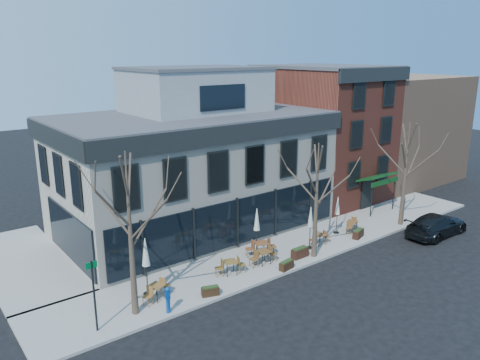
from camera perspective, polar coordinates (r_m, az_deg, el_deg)
ground at (r=30.22m, az=-0.44°, el=-8.51°), size 120.00×120.00×0.00m
sidewalk_front at (r=30.66m, az=6.91°, el=-8.11°), size 33.50×4.70×0.15m
sidewalk_side at (r=31.02m, az=-24.72°, el=-9.20°), size 4.50×12.00×0.15m
corner_building at (r=32.73m, az=-5.74°, el=2.03°), size 18.39×10.39×11.10m
red_brick_building at (r=40.67m, az=9.99°, el=5.80°), size 8.20×11.78×11.18m
bg_building at (r=49.12m, az=17.05°, el=6.23°), size 12.00×12.00×10.00m
tree_corner at (r=22.02m, az=-13.19°, el=-6.31°), size 3.93×3.98×7.92m
tree_mid at (r=28.06m, az=9.31°, el=-2.34°), size 3.50×3.55×7.04m
tree_right at (r=34.92m, az=19.51°, el=0.87°), size 3.72×3.77×7.48m
sign_pole at (r=22.01m, az=-17.38°, el=-12.88°), size 0.50×0.10×3.40m
parked_sedan at (r=34.95m, az=22.84°, el=-5.05°), size 5.26×2.17×1.52m
call_box at (r=23.21m, az=-8.79°, el=-14.13°), size 0.27×0.27×1.37m
cafe_set_0 at (r=24.52m, az=-10.13°, el=-13.10°), size 1.85×1.09×0.95m
cafe_set_1 at (r=26.65m, az=-1.18°, el=-10.43°), size 1.85×0.98×0.95m
cafe_set_2 at (r=27.85m, az=2.86°, el=-9.20°), size 1.90×0.80×0.99m
cafe_set_3 at (r=28.94m, az=2.56°, el=-8.18°), size 1.99×1.16×1.03m
cafe_set_4 at (r=30.94m, az=9.69°, el=-6.99°), size 1.61×0.71×0.83m
cafe_set_5 at (r=33.60m, az=13.49°, el=-5.33°), size 1.69×1.04×0.88m
umbrella_0 at (r=24.28m, az=-11.42°, el=-8.98°), size 0.50×0.50×3.12m
umbrella_2 at (r=28.57m, az=2.06°, el=-5.13°), size 0.47×0.47×2.95m
umbrella_3 at (r=29.68m, az=8.60°, el=-4.73°), size 0.45×0.45×2.79m
umbrella_4 at (r=32.52m, az=11.81°, el=-3.33°), size 0.42×0.42×2.60m
planter_0 at (r=24.65m, az=-3.64°, el=-13.35°), size 0.97×0.63×0.50m
planter_1 at (r=27.39m, az=5.69°, el=-10.28°), size 0.99×0.51×0.53m
planter_2 at (r=28.94m, az=7.30°, el=-8.76°), size 1.13×0.47×0.63m
planter_3 at (r=32.60m, az=14.21°, el=-6.34°), size 1.12×0.70×0.58m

